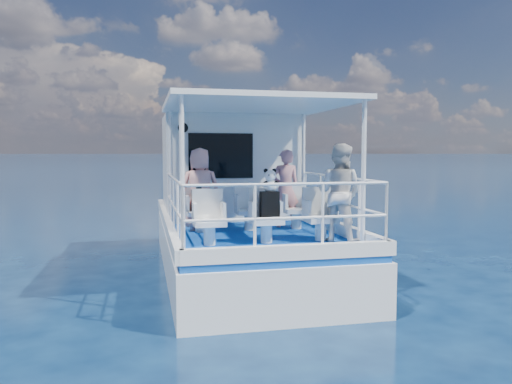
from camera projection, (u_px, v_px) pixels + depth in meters
ground at (252, 281)px, 8.98m from camera, size 2000.00×2000.00×0.00m
hull at (241, 269)px, 9.95m from camera, size 3.00×7.00×1.60m
deck at (241, 227)px, 9.89m from camera, size 2.90×6.90×0.10m
cabin at (230, 167)px, 11.06m from camera, size 2.85×2.00×2.20m
canopy at (254, 104)px, 8.54m from camera, size 3.00×3.20×0.08m
canopy_posts at (255, 171)px, 8.58m from camera, size 2.77×2.97×2.20m
railings at (259, 207)px, 8.31m from camera, size 2.84×3.59×1.00m
seat_port_fwd at (200, 221)px, 8.89m from camera, size 0.48×0.46×0.38m
seat_center_fwd at (249, 220)px, 9.09m from camera, size 0.48×0.46×0.38m
seat_stbd_fwd at (297, 218)px, 9.29m from camera, size 0.48×0.46×0.38m
seat_port_aft at (209, 233)px, 7.63m from camera, size 0.48×0.46×0.38m
seat_center_aft at (266, 231)px, 7.83m from camera, size 0.48×0.46×0.38m
seat_stbd_aft at (321, 229)px, 8.02m from camera, size 0.48×0.46×0.38m
passenger_port_fwd at (200, 189)px, 9.02m from camera, size 0.57×0.42×1.50m
passenger_stbd_fwd at (285, 189)px, 9.43m from camera, size 0.57×0.40×1.47m
passenger_stbd_aft at (339, 193)px, 7.89m from camera, size 0.95×0.95×1.56m
backpack_port at (200, 200)px, 8.82m from camera, size 0.29×0.16×0.38m
backpack_center at (269, 205)px, 7.76m from camera, size 0.29×0.16×0.43m
compact_camera at (199, 188)px, 8.81m from camera, size 0.09×0.06×0.06m
panda at (270, 180)px, 7.75m from camera, size 0.23×0.19×0.35m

